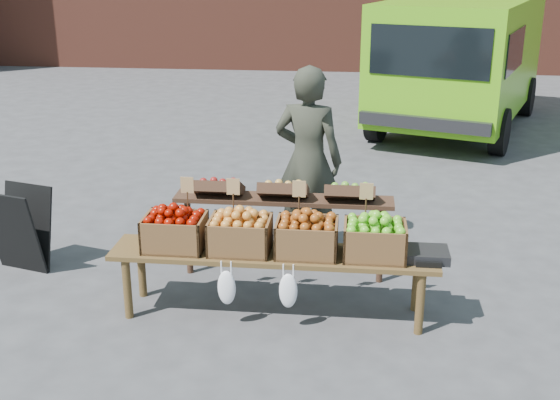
% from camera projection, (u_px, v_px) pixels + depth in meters
% --- Properties ---
extents(ground, '(80.00, 80.00, 0.00)m').
position_uv_depth(ground, '(368.00, 318.00, 5.90)').
color(ground, '#3F3F41').
extents(delivery_van, '(3.75, 5.38, 2.20)m').
position_uv_depth(delivery_van, '(461.00, 64.00, 12.03)').
color(delivery_van, '#55A811').
rests_on(delivery_van, ground).
extents(vendor, '(0.78, 0.60, 1.90)m').
position_uv_depth(vendor, '(308.00, 161.00, 6.98)').
color(vendor, '#2A2D23').
rests_on(vendor, ground).
extents(chalkboard_sign, '(0.61, 0.44, 0.83)m').
position_uv_depth(chalkboard_sign, '(20.00, 229.00, 6.68)').
color(chalkboard_sign, black).
rests_on(chalkboard_sign, ground).
extents(back_table, '(2.10, 0.44, 1.04)m').
position_uv_depth(back_table, '(283.00, 226.00, 6.48)').
color(back_table, '#362116').
rests_on(back_table, ground).
extents(display_bench, '(2.70, 0.56, 0.57)m').
position_uv_depth(display_bench, '(273.00, 283.00, 5.88)').
color(display_bench, '#4F391C').
rests_on(display_bench, ground).
extents(crate_golden_apples, '(0.50, 0.40, 0.28)m').
position_uv_depth(crate_golden_apples, '(175.00, 232.00, 5.83)').
color(crate_golden_apples, '#670500').
rests_on(crate_golden_apples, display_bench).
extents(crate_russet_pears, '(0.50, 0.40, 0.28)m').
position_uv_depth(crate_russet_pears, '(240.00, 235.00, 5.77)').
color(crate_russet_pears, '#AB9522').
rests_on(crate_russet_pears, display_bench).
extents(crate_red_apples, '(0.50, 0.40, 0.28)m').
position_uv_depth(crate_red_apples, '(307.00, 238.00, 5.71)').
color(crate_red_apples, '#8A380B').
rests_on(crate_red_apples, display_bench).
extents(crate_green_apples, '(0.50, 0.40, 0.28)m').
position_uv_depth(crate_green_apples, '(375.00, 241.00, 5.65)').
color(crate_green_apples, '#4FA01C').
rests_on(crate_green_apples, display_bench).
extents(weighing_scale, '(0.34, 0.30, 0.08)m').
position_uv_depth(weighing_scale, '(427.00, 254.00, 5.64)').
color(weighing_scale, black).
rests_on(weighing_scale, display_bench).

